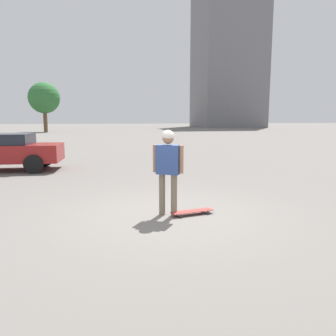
# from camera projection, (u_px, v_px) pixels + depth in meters

# --- Properties ---
(ground_plane) EXTENTS (220.00, 220.00, 0.00)m
(ground_plane) POSITION_uv_depth(u_px,v_px,m) (168.00, 215.00, 6.84)
(ground_plane) COLOR slate
(person) EXTENTS (0.40, 0.58, 1.77)m
(person) POSITION_uv_depth(u_px,v_px,m) (168.00, 163.00, 6.68)
(person) COLOR #7A6B56
(person) RESTS_ON ground_plane
(skateboard) EXTENTS (0.40, 0.95, 0.08)m
(skateboard) POSITION_uv_depth(u_px,v_px,m) (192.00, 211.00, 6.87)
(skateboard) COLOR #A5332D
(skateboard) RESTS_ON ground_plane
(car_parked_near) EXTENTS (2.14, 4.46, 1.42)m
(car_parked_near) POSITION_uv_depth(u_px,v_px,m) (2.00, 151.00, 12.52)
(car_parked_near) COLOR maroon
(car_parked_near) RESTS_ON ground_plane
(building_block_distant) EXTENTS (13.26, 13.29, 29.47)m
(building_block_distant) POSITION_uv_depth(u_px,v_px,m) (228.00, 59.00, 70.90)
(building_block_distant) COLOR slate
(building_block_distant) RESTS_ON ground_plane
(tree_distant) EXTENTS (4.39, 4.39, 7.04)m
(tree_distant) POSITION_uv_depth(u_px,v_px,m) (44.00, 98.00, 46.57)
(tree_distant) COLOR brown
(tree_distant) RESTS_ON ground_plane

